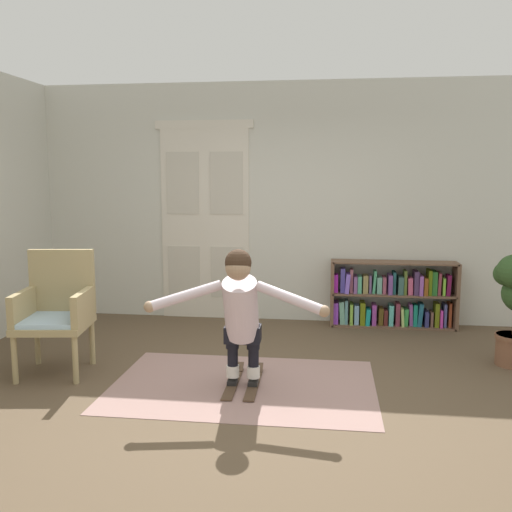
{
  "coord_description": "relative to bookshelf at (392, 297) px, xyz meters",
  "views": [
    {
      "loc": [
        0.62,
        -4.34,
        1.77
      ],
      "look_at": [
        -0.04,
        0.74,
        1.05
      ],
      "focal_mm": 39.72,
      "sensor_mm": 36.0,
      "label": 1
    }
  ],
  "objects": [
    {
      "name": "person_skier",
      "position": [
        -1.45,
        -2.3,
        0.36
      ],
      "size": [
        1.43,
        0.62,
        1.14
      ],
      "color": "white",
      "rests_on": "skis_pair"
    },
    {
      "name": "skis_pair",
      "position": [
        -1.45,
        -2.12,
        -0.33
      ],
      "size": [
        0.29,
        0.78,
        0.07
      ],
      "color": "#4C3626",
      "rests_on": "rug"
    },
    {
      "name": "back_wall",
      "position": [
        -1.36,
        0.21,
        1.1
      ],
      "size": [
        6.0,
        0.1,
        2.9
      ],
      "primitive_type": "cube",
      "color": "beige",
      "rests_on": "ground"
    },
    {
      "name": "ground_plane",
      "position": [
        -1.36,
        -2.39,
        -0.35
      ],
      "size": [
        7.2,
        7.2,
        0.0
      ],
      "primitive_type": "plane",
      "color": "brown"
    },
    {
      "name": "bookshelf",
      "position": [
        0.0,
        0.0,
        0.0
      ],
      "size": [
        1.47,
        0.3,
        0.78
      ],
      "color": "brown",
      "rests_on": "ground"
    },
    {
      "name": "rug",
      "position": [
        -1.45,
        -2.15,
        -0.35
      ],
      "size": [
        2.23,
        1.53,
        0.01
      ],
      "primitive_type": "cube",
      "color": "gray",
      "rests_on": "ground"
    },
    {
      "name": "double_door",
      "position": [
        -2.28,
        0.15,
        0.88
      ],
      "size": [
        1.22,
        0.05,
        2.45
      ],
      "color": "beige",
      "rests_on": "ground"
    },
    {
      "name": "wicker_chair",
      "position": [
        -3.19,
        -1.99,
        0.23
      ],
      "size": [
        0.68,
        0.68,
        1.1
      ],
      "color": "tan",
      "rests_on": "ground"
    }
  ]
}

